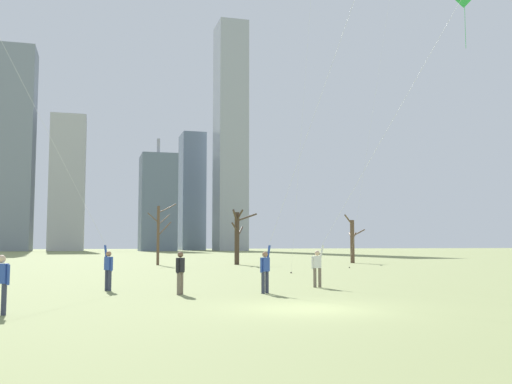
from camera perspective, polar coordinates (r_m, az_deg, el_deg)
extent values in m
plane|color=#848E56|center=(17.97, 5.17, -11.15)|extent=(400.00, 400.00, 0.00)
cylinder|color=#33384C|center=(17.58, -23.18, -9.52)|extent=(0.14, 0.14, 0.85)
cube|color=#2D4CA5|center=(17.60, -23.41, -7.24)|extent=(0.39, 0.32, 0.54)
sphere|color=beige|center=(17.58, -23.36, -5.97)|extent=(0.22, 0.22, 0.22)
cylinder|color=#2D4CA5|center=(17.49, -22.83, -7.38)|extent=(0.09, 0.09, 0.55)
cylinder|color=#726656|center=(26.43, 5.71, -8.24)|extent=(0.14, 0.14, 0.85)
cylinder|color=#726656|center=(26.46, 6.18, -8.23)|extent=(0.14, 0.14, 0.85)
cube|color=white|center=(26.42, 5.93, -6.73)|extent=(0.37, 0.27, 0.54)
sphere|color=beige|center=(26.41, 5.92, -5.89)|extent=(0.22, 0.22, 0.22)
cylinder|color=white|center=(26.39, 5.48, -6.81)|extent=(0.09, 0.09, 0.55)
cylinder|color=white|center=(26.44, 6.37, -5.70)|extent=(0.22, 0.13, 0.56)
cylinder|color=green|center=(29.90, 19.56, 14.85)|extent=(0.02, 0.02, 2.10)
cylinder|color=silver|center=(27.60, 13.30, 7.18)|extent=(6.51, 1.86, 11.69)
cylinder|color=#33384C|center=(25.04, -13.95, -8.30)|extent=(0.14, 0.14, 0.85)
cylinder|color=#33384C|center=(25.22, -14.24, -8.27)|extent=(0.14, 0.14, 0.85)
cube|color=#2D4CA5|center=(25.09, -14.06, -6.70)|extent=(0.35, 0.39, 0.54)
sphere|color=#9E7051|center=(25.09, -14.04, -5.81)|extent=(0.22, 0.22, 0.22)
cylinder|color=#2D4CA5|center=(24.92, -13.78, -6.80)|extent=(0.09, 0.09, 0.55)
cylinder|color=#2D4CA5|center=(25.26, -14.31, -5.61)|extent=(0.19, 0.22, 0.56)
cylinder|color=silver|center=(28.43, -20.97, 8.50)|extent=(6.75, 4.58, 13.13)
cylinder|color=#33384C|center=(23.07, 0.69, -8.74)|extent=(0.14, 0.14, 0.85)
cylinder|color=#33384C|center=(23.23, 1.07, -8.72)|extent=(0.14, 0.14, 0.85)
cube|color=#2D4CA5|center=(23.11, 0.88, -7.01)|extent=(0.39, 0.35, 0.54)
sphere|color=#9E7051|center=(23.10, 0.88, -6.05)|extent=(0.22, 0.22, 0.22)
cylinder|color=#2D4CA5|center=(22.96, 0.52, -7.11)|extent=(0.09, 0.09, 0.55)
cylinder|color=#2D4CA5|center=(23.26, 1.23, -5.83)|extent=(0.22, 0.18, 0.56)
cylinder|color=silver|center=(27.25, 8.52, 15.28)|extent=(7.63, 2.11, 19.01)
cylinder|color=#726656|center=(22.88, -7.21, -8.74)|extent=(0.14, 0.14, 0.85)
cylinder|color=#726656|center=(22.69, -7.48, -8.77)|extent=(0.14, 0.14, 0.85)
cube|color=black|center=(22.75, -7.32, -7.00)|extent=(0.36, 0.39, 0.54)
sphere|color=brown|center=(22.74, -7.31, -6.02)|extent=(0.22, 0.22, 0.22)
cylinder|color=black|center=(22.94, -7.07, -7.07)|extent=(0.09, 0.09, 0.55)
cylinder|color=black|center=(22.57, -7.59, -7.10)|extent=(0.09, 0.09, 0.55)
cylinder|color=silver|center=(39.38, 4.99, 13.83)|extent=(1.17, 3.60, 29.18)
cylinder|color=#3F3833|center=(38.82, 3.41, -7.78)|extent=(0.10, 0.10, 0.08)
cylinder|color=silver|center=(48.63, 11.52, 9.60)|extent=(3.65, 3.04, 28.12)
cylinder|color=#3F3833|center=(47.69, 9.02, -7.21)|extent=(0.10, 0.10, 0.08)
cylinder|color=#423326|center=(54.34, -1.86, -4.50)|extent=(0.44, 0.44, 4.81)
cylinder|color=#423326|center=(54.80, -0.90, -2.46)|extent=(2.04, 0.52, 0.83)
cylinder|color=#423326|center=(55.16, -1.59, -3.93)|extent=(1.05, 1.60, 1.20)
cylinder|color=#423326|center=(53.84, -2.09, -3.36)|extent=(0.84, 1.06, 0.77)
cylinder|color=#423326|center=(53.81, -2.03, -2.32)|extent=(0.82, 1.26, 1.16)
cylinder|color=#423326|center=(54.00, -1.58, -2.23)|extent=(0.49, 1.07, 0.98)
cylinder|color=brown|center=(54.00, -9.44, -4.15)|extent=(0.25, 0.25, 5.33)
cylinder|color=brown|center=(54.64, -8.58, -1.58)|extent=(1.76, 1.02, 0.95)
cylinder|color=brown|center=(54.54, -8.89, -2.66)|extent=(1.20, 0.99, 1.04)
cylinder|color=brown|center=(53.77, -9.91, -2.46)|extent=(1.09, 0.58, 0.91)
cylinder|color=brown|center=(54.43, -8.83, -3.52)|extent=(1.34, 0.84, 1.33)
cylinder|color=brown|center=(59.70, 9.29, -4.74)|extent=(0.41, 0.41, 4.27)
cylinder|color=brown|center=(60.07, 9.45, -4.25)|extent=(0.78, 0.68, 0.84)
cylinder|color=brown|center=(59.11, 8.93, -2.66)|extent=(1.31, 1.05, 1.01)
cylinder|color=brown|center=(60.44, 9.86, -3.92)|extent=(1.83, 0.95, 0.81)
cylinder|color=brown|center=(60.71, 9.15, -4.23)|extent=(0.72, 2.02, 0.85)
cube|color=slate|center=(174.27, -6.21, 0.01)|extent=(6.74, 10.51, 34.14)
cube|color=#B2B2B7|center=(164.58, -17.75, 0.79)|extent=(8.99, 10.96, 35.73)
cube|color=slate|center=(155.41, -9.49, -1.05)|extent=(9.03, 11.83, 24.89)
cylinder|color=#99999E|center=(157.09, -9.41, 4.30)|extent=(0.80, 0.80, 4.47)
cube|color=#9EA3AD|center=(163.81, -2.48, 5.44)|extent=(7.98, 10.25, 63.17)
cube|color=gray|center=(165.91, -22.71, 3.91)|extent=(11.92, 11.13, 53.03)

